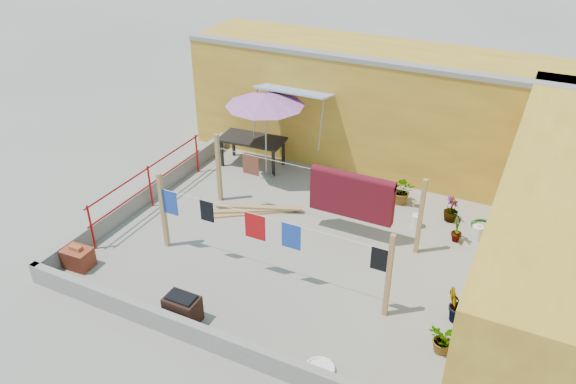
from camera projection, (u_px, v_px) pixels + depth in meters
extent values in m
plane|color=#9E998E|center=(296.00, 241.00, 12.57)|extent=(80.00, 80.00, 0.00)
cube|color=gold|center=(388.00, 108.00, 15.22)|extent=(11.00, 2.40, 3.20)
cube|color=gray|center=(381.00, 63.00, 13.63)|extent=(11.00, 0.35, 0.12)
cube|color=#2D51B2|center=(294.00, 91.00, 14.50)|extent=(2.00, 0.79, 0.22)
cylinder|color=gray|center=(256.00, 113.00, 14.90)|extent=(0.03, 0.30, 1.28)
cylinder|color=gray|center=(321.00, 126.00, 14.17)|extent=(0.03, 0.30, 1.28)
cube|color=gold|center=(566.00, 242.00, 9.78)|extent=(2.40, 9.00, 3.20)
cube|color=gray|center=(207.00, 338.00, 9.69)|extent=(8.30, 0.16, 0.44)
cube|color=gray|center=(150.00, 192.00, 14.03)|extent=(0.16, 7.30, 0.44)
cylinder|color=#A11010|center=(91.00, 228.00, 12.07)|extent=(0.05, 0.05, 1.10)
cylinder|color=#A11010|center=(150.00, 186.00, 13.62)|extent=(0.05, 0.05, 1.10)
cylinder|color=#A11010|center=(197.00, 154.00, 15.17)|extent=(0.05, 0.05, 1.10)
cylinder|color=#A11010|center=(148.00, 168.00, 13.37)|extent=(0.04, 4.20, 0.04)
cylinder|color=#A11010|center=(150.00, 185.00, 13.59)|extent=(0.04, 4.20, 0.04)
cube|color=tan|center=(163.00, 211.00, 11.99)|extent=(0.09, 0.09, 1.80)
cube|color=tan|center=(389.00, 276.00, 10.08)|extent=(0.09, 0.09, 1.80)
cube|color=tan|center=(420.00, 217.00, 11.78)|extent=(0.09, 0.09, 1.80)
cube|color=tan|center=(219.00, 168.00, 13.70)|extent=(0.09, 0.09, 1.80)
cylinder|color=silver|center=(266.00, 217.00, 10.76)|extent=(5.00, 0.01, 0.01)
cylinder|color=silver|center=(312.00, 169.00, 12.47)|extent=(5.00, 0.01, 0.01)
cube|color=#510D18|center=(352.00, 196.00, 12.32)|extent=(1.92, 0.22, 0.99)
cube|color=black|center=(385.00, 197.00, 11.95)|extent=(0.34, 0.02, 0.53)
cube|color=brown|center=(251.00, 165.00, 13.20)|extent=(0.43, 0.02, 0.51)
cube|color=#1E3EA6|center=(170.00, 202.00, 11.78)|extent=(0.38, 0.02, 0.57)
cube|color=black|center=(207.00, 211.00, 11.40)|extent=(0.31, 0.02, 0.48)
cube|color=#AE0D11|center=(255.00, 226.00, 10.99)|extent=(0.45, 0.02, 0.57)
cube|color=#1E3EA6|center=(291.00, 236.00, 10.69)|extent=(0.40, 0.02, 0.55)
cube|color=black|center=(379.00, 259.00, 10.00)|extent=(0.32, 0.02, 0.47)
cylinder|color=gray|center=(267.00, 176.00, 15.18)|extent=(0.37, 0.37, 0.06)
cylinder|color=gray|center=(266.00, 137.00, 14.61)|extent=(0.04, 0.04, 2.34)
cone|color=#B662A5|center=(265.00, 99.00, 14.09)|extent=(2.40, 2.40, 0.33)
cylinder|color=gray|center=(265.00, 92.00, 14.00)|extent=(0.04, 0.04, 0.10)
cube|color=black|center=(252.00, 139.00, 15.38)|extent=(1.83, 1.02, 0.07)
cube|color=black|center=(222.00, 153.00, 15.56)|extent=(0.07, 0.07, 0.77)
cube|color=black|center=(234.00, 143.00, 16.12)|extent=(0.07, 0.07, 0.77)
cube|color=black|center=(273.00, 163.00, 15.06)|extent=(0.07, 0.07, 0.77)
cube|color=black|center=(283.00, 152.00, 15.62)|extent=(0.07, 0.07, 0.77)
cube|color=#993723|center=(78.00, 258.00, 11.69)|extent=(0.61, 0.45, 0.43)
cube|color=#A55726|center=(76.00, 248.00, 11.56)|extent=(0.27, 0.14, 0.09)
cube|color=tan|center=(249.00, 213.00, 13.54)|extent=(1.82, 1.33, 0.04)
cube|color=tan|center=(254.00, 210.00, 13.58)|extent=(1.91, 1.18, 0.04)
cube|color=tan|center=(259.00, 207.00, 13.62)|extent=(2.02, 0.93, 0.04)
cube|color=black|center=(183.00, 309.00, 10.26)|extent=(0.63, 0.42, 0.53)
cube|color=black|center=(181.00, 297.00, 10.12)|extent=(0.53, 0.32, 0.04)
cylinder|color=white|center=(320.00, 370.00, 9.33)|extent=(0.49, 0.49, 0.06)
torus|color=white|center=(320.00, 368.00, 9.31)|extent=(0.52, 0.52, 0.05)
cylinder|color=white|center=(417.00, 221.00, 13.01)|extent=(0.23, 0.23, 0.31)
cylinder|color=white|center=(418.00, 215.00, 12.92)|extent=(0.06, 0.06, 0.05)
cylinder|color=white|center=(477.00, 233.00, 12.57)|extent=(0.25, 0.25, 0.33)
cylinder|color=white|center=(478.00, 226.00, 12.47)|extent=(0.07, 0.07, 0.06)
torus|color=#1C6917|center=(482.00, 226.00, 13.08)|extent=(0.55, 0.55, 0.04)
torus|color=#1C6917|center=(483.00, 224.00, 13.06)|extent=(0.47, 0.47, 0.04)
imported|color=#185217|center=(402.00, 190.00, 13.84)|extent=(0.66, 0.57, 0.73)
imported|color=#185217|center=(451.00, 209.00, 13.16)|extent=(0.41, 0.41, 0.62)
imported|color=#185217|center=(458.00, 227.00, 12.39)|extent=(0.47, 0.48, 0.77)
imported|color=#185217|center=(456.00, 306.00, 10.18)|extent=(0.50, 0.52, 0.74)
imported|color=#185217|center=(444.00, 340.00, 9.57)|extent=(0.66, 0.66, 0.55)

